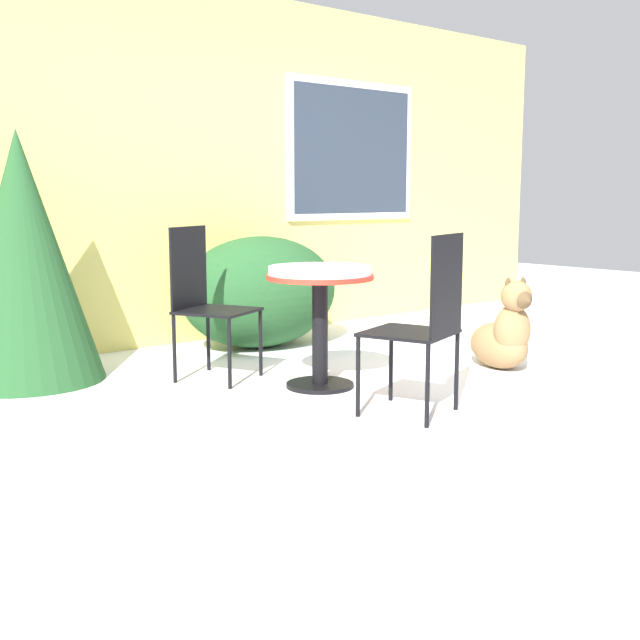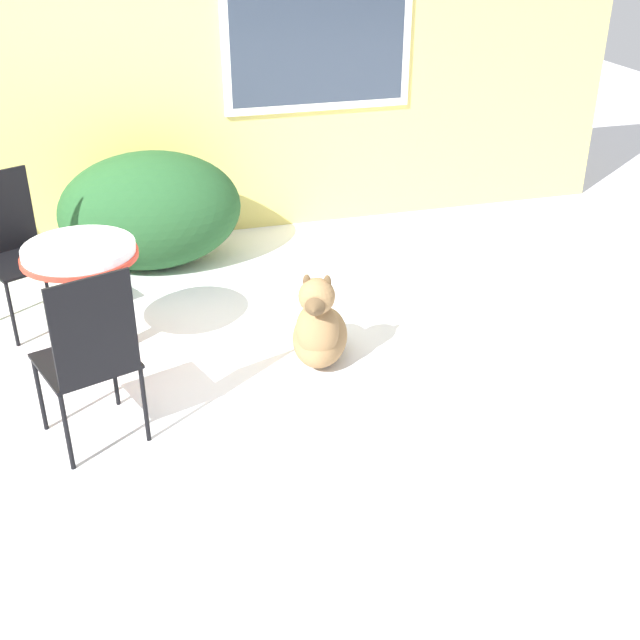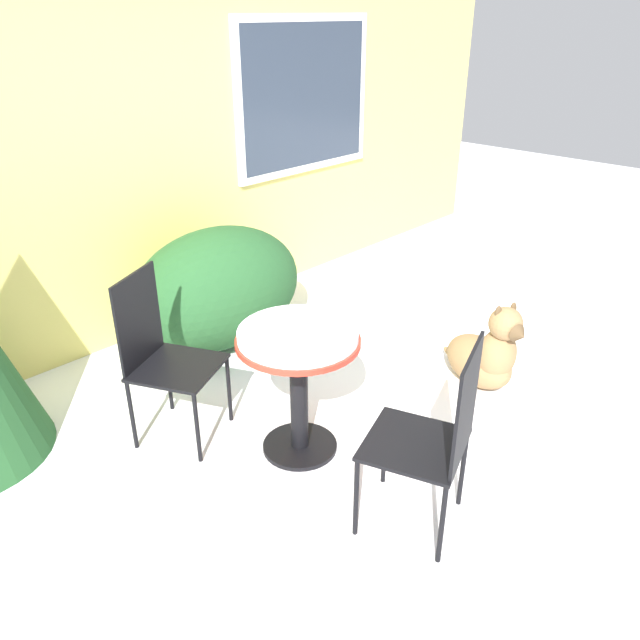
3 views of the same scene
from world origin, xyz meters
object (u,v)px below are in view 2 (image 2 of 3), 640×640
patio_table (82,272)px  patio_chair_far_side (90,354)px  patio_chair_near_table (15,245)px  dog (319,330)px

patio_table → patio_chair_far_side: patio_chair_far_side is taller
patio_chair_near_table → patio_chair_far_side: bearing=-100.9°
dog → patio_table: bearing=-176.3°
patio_table → patio_chair_near_table: bearing=121.4°
patio_chair_far_side → dog: (1.27, 0.44, -0.30)m
patio_chair_near_table → patio_chair_far_side: 1.56m
patio_chair_near_table → patio_table: bearing=-84.8°
dog → patio_chair_far_side: bearing=-139.5°
patio_table → dog: patio_table is taller
patio_table → dog: (1.28, -0.40, -0.35)m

